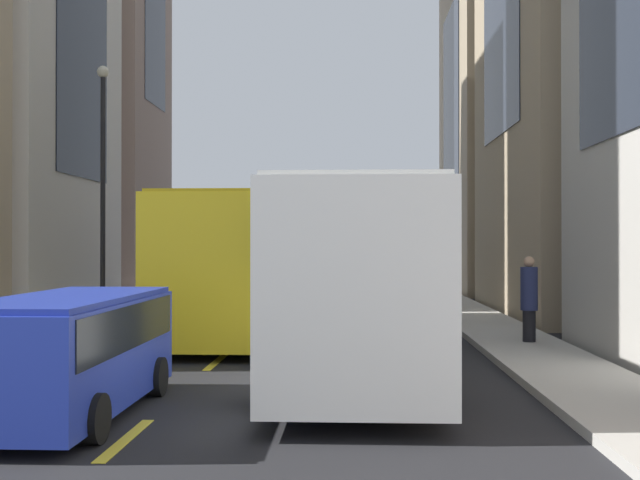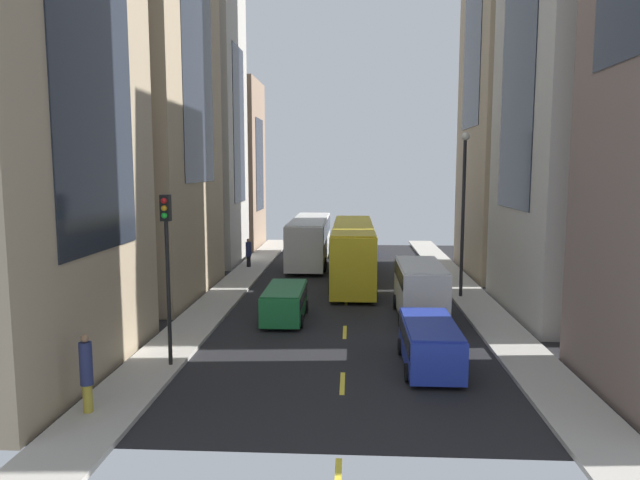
# 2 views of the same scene
# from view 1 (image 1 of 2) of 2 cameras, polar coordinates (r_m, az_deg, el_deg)

# --- Properties ---
(ground_plane) EXTENTS (39.62, 39.62, 0.00)m
(ground_plane) POSITION_cam_1_polar(r_m,az_deg,el_deg) (24.29, -4.16, -6.12)
(ground_plane) COLOR black
(sidewalk_west) EXTENTS (2.11, 44.00, 0.15)m
(sidewalk_west) POSITION_cam_1_polar(r_m,az_deg,el_deg) (24.44, 11.86, -5.90)
(sidewalk_west) COLOR #B2ADA3
(sidewalk_west) RESTS_ON ground
(sidewalk_east) EXTENTS (2.11, 44.00, 0.15)m
(sidewalk_east) POSITION_cam_1_polar(r_m,az_deg,el_deg) (25.95, -19.22, -5.56)
(sidewalk_east) COLOR #B2ADA3
(sidewalk_east) RESTS_ON ground
(lane_stripe_0) EXTENTS (0.16, 2.00, 0.01)m
(lane_stripe_0) POSITION_cam_1_polar(r_m,az_deg,el_deg) (45.16, -1.06, -3.47)
(lane_stripe_0) COLOR yellow
(lane_stripe_0) RESTS_ON ground
(lane_stripe_1) EXTENTS (0.16, 2.00, 0.01)m
(lane_stripe_1) POSITION_cam_1_polar(r_m,az_deg,el_deg) (39.18, -1.61, -3.94)
(lane_stripe_1) COLOR yellow
(lane_stripe_1) RESTS_ON ground
(lane_stripe_2) EXTENTS (0.16, 2.00, 0.01)m
(lane_stripe_2) POSITION_cam_1_polar(r_m,az_deg,el_deg) (33.21, -2.35, -4.57)
(lane_stripe_2) COLOR yellow
(lane_stripe_2) RESTS_ON ground
(lane_stripe_3) EXTENTS (0.16, 2.00, 0.01)m
(lane_stripe_3) POSITION_cam_1_polar(r_m,az_deg,el_deg) (27.26, -3.42, -5.48)
(lane_stripe_3) COLOR yellow
(lane_stripe_3) RESTS_ON ground
(lane_stripe_4) EXTENTS (0.16, 2.00, 0.01)m
(lane_stripe_4) POSITION_cam_1_polar(r_m,az_deg,el_deg) (21.33, -5.10, -6.89)
(lane_stripe_4) COLOR yellow
(lane_stripe_4) RESTS_ON ground
(lane_stripe_5) EXTENTS (0.16, 2.00, 0.01)m
(lane_stripe_5) POSITION_cam_1_polar(r_m,az_deg,el_deg) (15.46, -8.09, -9.37)
(lane_stripe_5) COLOR yellow
(lane_stripe_5) RESTS_ON ground
(lane_stripe_6) EXTENTS (0.16, 2.00, 0.01)m
(lane_stripe_6) POSITION_cam_1_polar(r_m,az_deg,el_deg) (9.74, -14.81, -14.72)
(lane_stripe_6) COLOR yellow
(lane_stripe_6) RESTS_ON ground
(building_west_0) EXTENTS (9.98, 10.61, 19.23)m
(building_west_0) POSITION_cam_1_polar(r_m,az_deg,el_deg) (40.70, 17.16, 9.79)
(building_west_0) COLOR tan
(building_west_0) RESTS_ON ground
(city_bus_white) EXTENTS (2.80, 11.80, 3.35)m
(city_bus_white) POSITION_cam_1_polar(r_m,az_deg,el_deg) (14.78, 2.66, -1.99)
(city_bus_white) COLOR silver
(city_bus_white) RESTS_ON ground
(streetcar_yellow) EXTENTS (2.70, 13.53, 3.59)m
(streetcar_yellow) POSITION_cam_1_polar(r_m,az_deg,el_deg) (21.68, -5.86, -1.18)
(streetcar_yellow) COLOR yellow
(streetcar_yellow) RESTS_ON ground
(delivery_van_white) EXTENTS (2.25, 5.29, 2.58)m
(delivery_van_white) POSITION_cam_1_polar(r_m,az_deg,el_deg) (30.94, -9.31, -2.08)
(delivery_van_white) COLOR white
(delivery_van_white) RESTS_ON ground
(car_blue_0) EXTENTS (1.94, 4.60, 1.70)m
(car_blue_0) POSITION_cam_1_polar(r_m,az_deg,el_deg) (11.06, -18.82, -7.71)
(car_blue_0) COLOR #2338AD
(car_blue_0) RESTS_ON ground
(car_blue_1) EXTENTS (2.00, 4.59, 1.64)m
(car_blue_1) POSITION_cam_1_polar(r_m,az_deg,el_deg) (37.78, -6.44, -2.60)
(car_blue_1) COLOR #2338AD
(car_blue_1) RESTS_ON ground
(car_green_2) EXTENTS (1.94, 4.43, 1.54)m
(car_green_2) POSITION_cam_1_polar(r_m,az_deg,el_deg) (31.10, 2.54, -3.18)
(car_green_2) COLOR #1E7238
(car_green_2) RESTS_ON ground
(pedestrian_crossing_near) EXTENTS (0.40, 0.40, 2.00)m
(pedestrian_crossing_near) POSITION_cam_1_polar(r_m,az_deg,el_deg) (17.99, 15.91, -4.27)
(pedestrian_crossing_near) COLOR black
(pedestrian_crossing_near) RESTS_ON ground
(pedestrian_walking_far) EXTENTS (0.36, 0.36, 2.26)m
(pedestrian_walking_far) POSITION_cam_1_polar(r_m,az_deg,el_deg) (42.25, 8.46, -1.86)
(pedestrian_walking_far) COLOR gold
(pedestrian_walking_far) RESTS_ON ground
(traffic_light_near_corner) EXTENTS (0.32, 0.44, 6.00)m
(traffic_light_near_corner) POSITION_cam_1_polar(r_m,az_deg,el_deg) (38.11, 7.47, 2.44)
(traffic_light_near_corner) COLOR black
(traffic_light_near_corner) RESTS_ON ground
(streetlamp_near) EXTENTS (0.44, 0.44, 8.76)m
(streetlamp_near) POSITION_cam_1_polar(r_m,az_deg,el_deg) (27.81, -16.48, 5.72)
(streetlamp_near) COLOR black
(streetlamp_near) RESTS_ON ground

